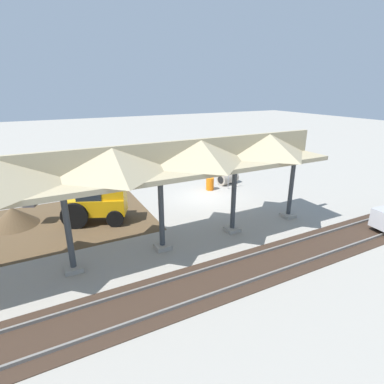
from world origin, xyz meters
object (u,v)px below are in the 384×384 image
Objects in this scene: stop_sign at (229,169)px; backhoe at (93,200)px; concrete_pipe at (228,178)px; traffic_barrel at (210,184)px.

backhoe reaches higher than stop_sign.
stop_sign is at bearing 57.64° from concrete_pipe.
traffic_barrel is at bearing -18.26° from stop_sign.
concrete_pipe is 1.92× the size of traffic_barrel.
backhoe reaches higher than traffic_barrel.
traffic_barrel is (1.28, -0.42, -1.04)m from stop_sign.
stop_sign is at bearing -171.94° from backhoe.
stop_sign reaches higher than concrete_pipe.
concrete_pipe reaches higher than traffic_barrel.
stop_sign is 9.80m from backhoe.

